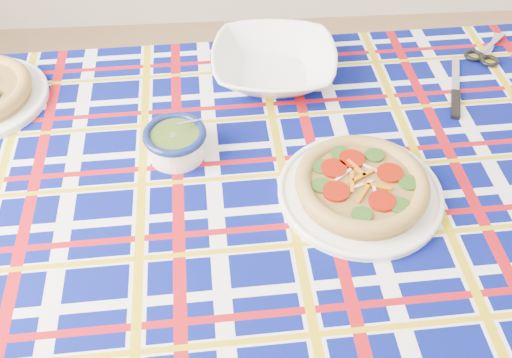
{
  "coord_description": "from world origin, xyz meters",
  "views": [
    {
      "loc": [
        -0.59,
        -0.48,
        1.49
      ],
      "look_at": [
        -0.55,
        0.22,
        0.75
      ],
      "focal_mm": 40.0,
      "sensor_mm": 36.0,
      "label": 1
    }
  ],
  "objects_px": {
    "pesto_bowl": "(175,140)",
    "serving_bowl": "(274,64)",
    "dining_table": "(251,220)",
    "main_focaccia_plate": "(362,184)"
  },
  "relations": [
    {
      "from": "pesto_bowl",
      "to": "serving_bowl",
      "type": "relative_size",
      "value": 0.44
    },
    {
      "from": "dining_table",
      "to": "serving_bowl",
      "type": "xyz_separation_m",
      "value": [
        0.07,
        0.34,
        0.11
      ]
    },
    {
      "from": "dining_table",
      "to": "main_focaccia_plate",
      "type": "height_order",
      "value": "main_focaccia_plate"
    },
    {
      "from": "main_focaccia_plate",
      "to": "serving_bowl",
      "type": "bearing_deg",
      "value": 108.54
    },
    {
      "from": "main_focaccia_plate",
      "to": "pesto_bowl",
      "type": "xyz_separation_m",
      "value": [
        -0.33,
        0.13,
        0.01
      ]
    },
    {
      "from": "pesto_bowl",
      "to": "dining_table",
      "type": "bearing_deg",
      "value": -39.37
    },
    {
      "from": "dining_table",
      "to": "serving_bowl",
      "type": "distance_m",
      "value": 0.37
    },
    {
      "from": "pesto_bowl",
      "to": "serving_bowl",
      "type": "xyz_separation_m",
      "value": [
        0.21,
        0.23,
        -0.0
      ]
    },
    {
      "from": "main_focaccia_plate",
      "to": "serving_bowl",
      "type": "xyz_separation_m",
      "value": [
        -0.12,
        0.36,
        0.0
      ]
    },
    {
      "from": "dining_table",
      "to": "pesto_bowl",
      "type": "relative_size",
      "value": 13.25
    }
  ]
}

